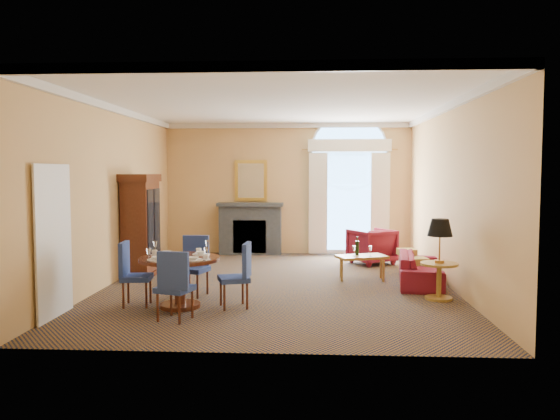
# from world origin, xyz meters

# --- Properties ---
(ground) EXTENTS (7.50, 7.50, 0.00)m
(ground) POSITION_xyz_m (0.00, 0.00, 0.00)
(ground) COLOR #111A36
(ground) RESTS_ON ground
(room_envelope) EXTENTS (6.04, 7.52, 3.45)m
(room_envelope) POSITION_xyz_m (-0.03, 0.67, 2.51)
(room_envelope) COLOR tan
(room_envelope) RESTS_ON ground
(armoire) EXTENTS (0.56, 1.00, 1.97)m
(armoire) POSITION_xyz_m (-2.72, 0.70, 0.95)
(armoire) COLOR #3C190D
(armoire) RESTS_ON ground
(dining_table) EXTENTS (1.20, 1.20, 0.95)m
(dining_table) POSITION_xyz_m (-1.36, -1.76, 0.56)
(dining_table) COLOR #3C190D
(dining_table) RESTS_ON ground
(dining_chair_north) EXTENTS (0.53, 0.53, 0.96)m
(dining_chair_north) POSITION_xyz_m (-1.32, -0.89, 0.55)
(dining_chair_north) COLOR navy
(dining_chair_north) RESTS_ON ground
(dining_chair_south) EXTENTS (0.54, 0.54, 0.96)m
(dining_chair_south) POSITION_xyz_m (-1.25, -2.54, 0.55)
(dining_chair_south) COLOR navy
(dining_chair_south) RESTS_ON ground
(dining_chair_east) EXTENTS (0.54, 0.54, 0.96)m
(dining_chair_east) POSITION_xyz_m (-0.47, -1.71, 0.55)
(dining_chair_east) COLOR navy
(dining_chair_east) RESTS_ON ground
(dining_chair_west) EXTENTS (0.48, 0.47, 0.96)m
(dining_chair_west) POSITION_xyz_m (-2.12, -1.69, 0.55)
(dining_chair_west) COLOR navy
(dining_chair_west) RESTS_ON ground
(sofa) EXTENTS (0.99, 1.94, 0.54)m
(sofa) POSITION_xyz_m (2.55, 0.18, 0.27)
(sofa) COLOR maroon
(sofa) RESTS_ON ground
(armchair) EXTENTS (1.14, 1.15, 0.77)m
(armchair) POSITION_xyz_m (1.91, 2.29, 0.39)
(armchair) COLOR maroon
(armchair) RESTS_ON ground
(coffee_table) EXTENTS (1.01, 0.77, 0.80)m
(coffee_table) POSITION_xyz_m (1.53, 0.50, 0.42)
(coffee_table) COLOR #A37A31
(coffee_table) RESTS_ON ground
(side_table) EXTENTS (0.58, 0.58, 1.25)m
(side_table) POSITION_xyz_m (2.60, -1.02, 0.81)
(side_table) COLOR #A37A31
(side_table) RESTS_ON ground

